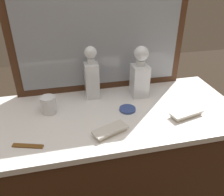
# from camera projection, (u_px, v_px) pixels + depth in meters

# --- Properties ---
(dresser) EXTENTS (1.26, 0.56, 0.87)m
(dresser) POSITION_uv_depth(u_px,v_px,m) (112.00, 175.00, 1.36)
(dresser) COLOR #472816
(dresser) RESTS_ON ground_plane
(dresser_mirror) EXTENTS (0.93, 0.03, 0.72)m
(dresser_mirror) POSITION_uv_depth(u_px,v_px,m) (100.00, 25.00, 1.18)
(dresser_mirror) COLOR #472816
(dresser_mirror) RESTS_ON dresser
(crystal_decanter_front) EXTENTS (0.09, 0.09, 0.28)m
(crystal_decanter_front) POSITION_uv_depth(u_px,v_px,m) (140.00, 77.00, 1.23)
(crystal_decanter_front) COLOR white
(crystal_decanter_front) RESTS_ON dresser
(crystal_decanter_center) EXTENTS (0.07, 0.07, 0.28)m
(crystal_decanter_center) POSITION_uv_depth(u_px,v_px,m) (92.00, 78.00, 1.21)
(crystal_decanter_center) COLOR white
(crystal_decanter_center) RESTS_ON dresser
(crystal_tumbler_center) EXTENTS (0.07, 0.07, 0.08)m
(crystal_tumbler_center) POSITION_uv_depth(u_px,v_px,m) (49.00, 105.00, 1.12)
(crystal_tumbler_center) COLOR white
(crystal_tumbler_center) RESTS_ON dresser
(silver_brush_left) EXTENTS (0.16, 0.11, 0.02)m
(silver_brush_left) POSITION_uv_depth(u_px,v_px,m) (110.00, 131.00, 0.99)
(silver_brush_left) COLOR #B7A88C
(silver_brush_left) RESTS_ON dresser
(silver_brush_far_right) EXTENTS (0.17, 0.09, 0.02)m
(silver_brush_far_right) POSITION_uv_depth(u_px,v_px,m) (186.00, 114.00, 1.10)
(silver_brush_far_right) COLOR #B7A88C
(silver_brush_far_right) RESTS_ON dresser
(porcelain_dish) EXTENTS (0.08, 0.08, 0.01)m
(porcelain_dish) POSITION_uv_depth(u_px,v_px,m) (128.00, 110.00, 1.15)
(porcelain_dish) COLOR #33478C
(porcelain_dish) RESTS_ON dresser
(tortoiseshell_comb) EXTENTS (0.12, 0.06, 0.01)m
(tortoiseshell_comb) POSITION_uv_depth(u_px,v_px,m) (28.00, 146.00, 0.92)
(tortoiseshell_comb) COLOR brown
(tortoiseshell_comb) RESTS_ON dresser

